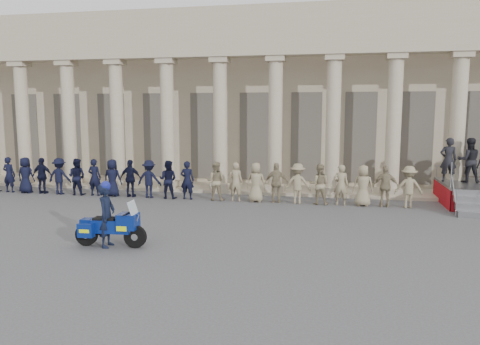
% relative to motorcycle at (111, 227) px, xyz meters
% --- Properties ---
extents(ground, '(90.00, 90.00, 0.00)m').
position_rel_motorcycle_xyz_m(ground, '(2.23, 1.36, -0.59)').
color(ground, '#4B4B4D').
rests_on(ground, ground).
extents(building, '(40.00, 12.50, 9.00)m').
position_rel_motorcycle_xyz_m(building, '(2.23, 16.10, 3.93)').
color(building, tan).
rests_on(building, ground).
extents(officer_rank, '(21.74, 0.64, 1.69)m').
position_rel_motorcycle_xyz_m(officer_rank, '(-1.22, 7.30, 0.25)').
color(officer_rank, black).
rests_on(officer_rank, ground).
extents(motorcycle, '(2.13, 0.88, 1.36)m').
position_rel_motorcycle_xyz_m(motorcycle, '(0.00, 0.00, 0.00)').
color(motorcycle, black).
rests_on(motorcycle, ground).
extents(rider, '(0.47, 0.68, 1.91)m').
position_rel_motorcycle_xyz_m(rider, '(-0.12, -0.01, 0.35)').
color(rider, black).
rests_on(rider, ground).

